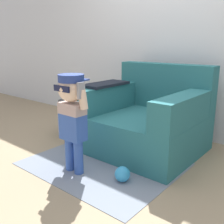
{
  "coord_description": "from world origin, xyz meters",
  "views": [
    {
      "loc": [
        1.42,
        -2.12,
        1.1
      ],
      "look_at": [
        -0.1,
        -0.3,
        0.48
      ],
      "focal_mm": 42.0,
      "sensor_mm": 36.0,
      "label": 1
    }
  ],
  "objects_px": {
    "toy_ball": "(122,174)",
    "side_table": "(73,114)",
    "armchair": "(146,120)",
    "person_child": "(72,109)"
  },
  "relations": [
    {
      "from": "person_child",
      "to": "armchair",
      "type": "bearing_deg",
      "value": 77.59
    },
    {
      "from": "side_table",
      "to": "toy_ball",
      "type": "relative_size",
      "value": 3.44
    },
    {
      "from": "armchair",
      "to": "toy_ball",
      "type": "height_order",
      "value": "armchair"
    },
    {
      "from": "person_child",
      "to": "toy_ball",
      "type": "distance_m",
      "value": 0.68
    },
    {
      "from": "armchair",
      "to": "person_child",
      "type": "relative_size",
      "value": 1.31
    },
    {
      "from": "person_child",
      "to": "toy_ball",
      "type": "bearing_deg",
      "value": 17.41
    },
    {
      "from": "person_child",
      "to": "side_table",
      "type": "bearing_deg",
      "value": 137.97
    },
    {
      "from": "side_table",
      "to": "armchair",
      "type": "bearing_deg",
      "value": 12.06
    },
    {
      "from": "armchair",
      "to": "person_child",
      "type": "bearing_deg",
      "value": -102.41
    },
    {
      "from": "toy_ball",
      "to": "side_table",
      "type": "bearing_deg",
      "value": 155.68
    }
  ]
}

